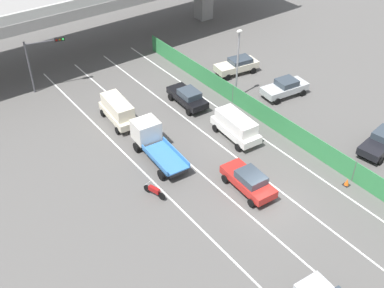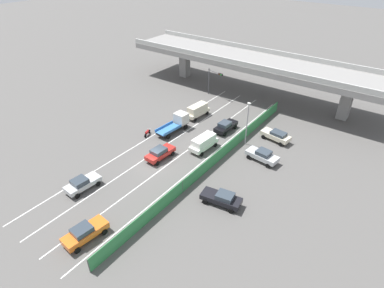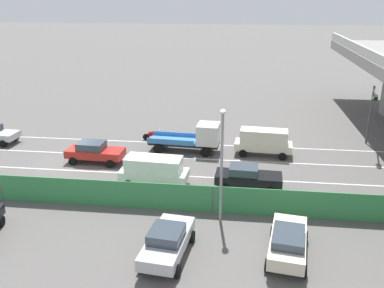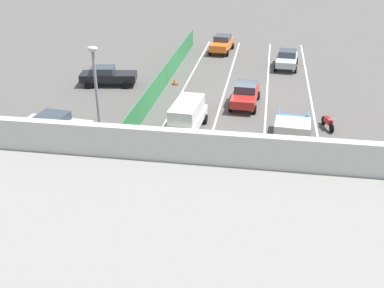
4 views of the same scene
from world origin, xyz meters
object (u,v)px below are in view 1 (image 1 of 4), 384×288
car_van_white (236,126)px  parked_sedan_dark (382,141)px  motorcycle (154,191)px  car_sedan_red (249,180)px  car_sedan_black (188,97)px  parked_sedan_cream (237,65)px  traffic_light (42,54)px  street_lamp (238,58)px  traffic_cone (347,182)px  flatbed_truck_blue (152,140)px  parked_wagon_silver (285,87)px  car_van_cream (118,110)px

car_van_white → parked_sedan_dark: (8.26, -8.26, -0.29)m
car_van_white → motorcycle: bearing=-167.8°
car_van_white → motorcycle: size_ratio=2.55×
car_sedan_red → car_sedan_black: bearing=74.6°
parked_sedan_cream → traffic_light: size_ratio=0.89×
traffic_light → street_lamp: size_ratio=0.77×
car_sedan_red → car_van_white: 6.57m
parked_sedan_dark → parked_sedan_cream: 16.74m
car_van_white → traffic_cone: 9.85m
flatbed_truck_blue → traffic_light: 14.94m
traffic_cone → car_van_white: bearing=105.9°
parked_wagon_silver → traffic_cone: 13.04m
traffic_cone → car_sedan_red: bearing=147.9°
car_sedan_black → car_van_cream: car_van_cream is taller
parked_sedan_dark → street_lamp: 14.12m
car_van_cream → motorcycle: (-2.62, -9.79, -0.78)m
car_van_white → street_lamp: size_ratio=0.71×
car_van_white → parked_sedan_cream: bearing=48.6°
parked_wagon_silver → car_sedan_black: bearing=154.1°
motorcycle → parked_sedan_dark: parked_sedan_dark is taller
motorcycle → traffic_light: traffic_light is taller
car_van_white → traffic_light: size_ratio=0.93×
car_sedan_black → traffic_cone: 16.16m
car_sedan_red → parked_sedan_cream: size_ratio=0.99×
flatbed_truck_blue → parked_sedan_dark: size_ratio=1.23×
car_van_white → flatbed_truck_blue: bearing=161.3°
car_sedan_red → flatbed_truck_blue: size_ratio=0.76×
car_sedan_red → parked_sedan_cream: (10.98, 14.00, -0.01)m
motorcycle → parked_sedan_dark: bearing=-19.6°
car_van_white → parked_wagon_silver: (8.14, 2.39, -0.28)m
car_van_cream → parked_sedan_cream: bearing=2.7°
car_sedan_black → parked_sedan_cream: (7.68, 2.01, 0.01)m
car_van_cream → parked_wagon_silver: size_ratio=1.02×
parked_wagon_silver → street_lamp: street_lamp is taller
car_sedan_red → parked_wagon_silver: bearing=34.2°
car_van_cream → flatbed_truck_blue: (-0.03, -5.51, 0.05)m
car_van_white → flatbed_truck_blue: (-6.72, 2.28, 0.11)m
flatbed_truck_blue → parked_sedan_dark: (14.98, -10.54, -0.40)m
parked_sedan_dark → traffic_cone: size_ratio=8.51×
parked_sedan_cream → traffic_cone: (-4.77, -17.89, -0.65)m
car_van_white → traffic_cone: (2.69, -9.44, -0.92)m
car_van_cream → car_sedan_red: bearing=-76.6°
parked_sedan_cream → car_sedan_black: bearing=-165.3°
car_sedan_black → flatbed_truck_blue: (-6.50, -4.17, 0.39)m
traffic_cone → motorcycle: bearing=148.2°
traffic_light → car_van_white: bearing=-60.7°
street_lamp → car_sedan_red: bearing=-126.5°
car_sedan_red → traffic_light: bearing=104.8°
parked_wagon_silver → traffic_light: bearing=140.6°
parked_wagon_silver → car_van_cream: bearing=160.0°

